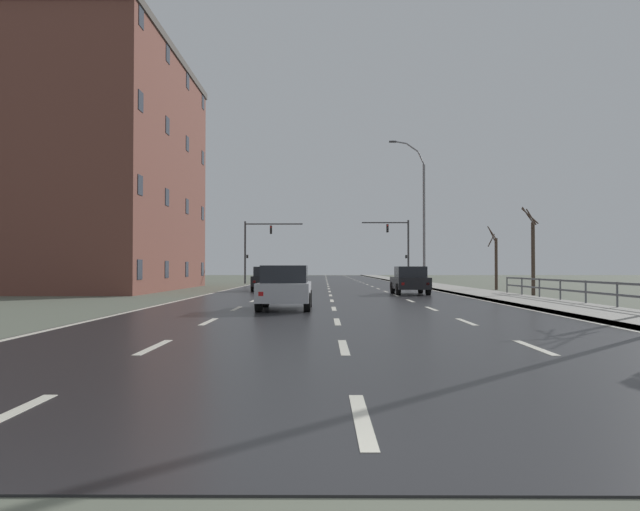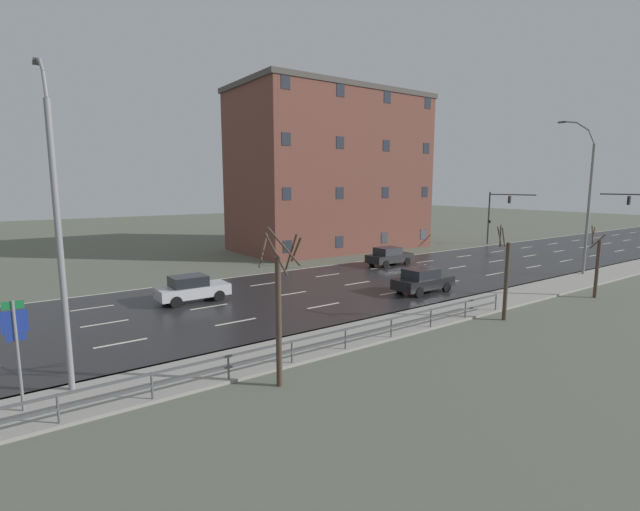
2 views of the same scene
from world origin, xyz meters
The scene contains 14 objects.
ground_plane centered at (0.00, 48.00, -0.06)m, with size 160.00×160.00×0.12m.
road_asphalt_strip centered at (0.00, 59.99, 0.01)m, with size 14.00×120.00×0.03m.
guardrail centered at (9.85, 17.56, 0.71)m, with size 0.07×25.90×1.00m.
street_lamp_foreground centered at (7.46, 10.42, 5.36)m, with size 2.40×0.24×10.93m.
street_lamp_midground centered at (7.42, 44.91, 5.66)m, with size 2.86×0.24×11.63m.
highway_sign centered at (8.39, 9.03, 2.25)m, with size 0.09×0.68×3.51m.
traffic_signal_left centered at (-6.84, 55.17, 3.98)m, with size 5.61×0.36×5.97m.
car_far_left centered at (4.47, 30.65, 0.80)m, with size 1.87×4.11×1.57m.
car_far_right centered at (-4.02, 35.85, 0.80)m, with size 1.91×4.14×1.57m.
car_mid_centre centered at (-1.73, 17.86, 0.80)m, with size 1.84×4.10×1.57m.
brick_building centered at (-15.80, 38.38, 8.19)m, with size 10.96×20.25×16.37m.
bare_tree_near centered at (11.12, 16.30, 2.66)m, with size 1.47×1.56×5.53m.
bare_tree_mid centered at (10.96, 29.49, 2.21)m, with size 0.75×0.82×4.82m.
bare_tree_far centered at (11.39, 38.25, 1.98)m, with size 0.68×1.20×4.37m.
Camera 2 is at (24.01, 8.86, 6.81)m, focal length 25.78 mm.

